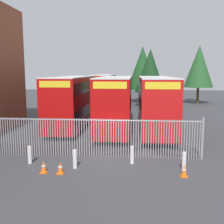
{
  "coord_description": "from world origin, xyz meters",
  "views": [
    {
      "loc": [
        1.51,
        -14.84,
        4.82
      ],
      "look_at": [
        0.0,
        4.0,
        2.0
      ],
      "focal_mm": 43.22,
      "sensor_mm": 36.0,
      "label": 1
    }
  ],
  "objects_px": {
    "double_decker_bus_behind_fence_right": "(155,102)",
    "double_decker_bus_far_back": "(104,89)",
    "double_decker_bus_behind_fence_left": "(116,101)",
    "traffic_cone_near_kerb": "(60,168)",
    "bollard_near_right": "(132,155)",
    "bollard_center_front": "(75,159)",
    "double_decker_bus_near_gate": "(73,99)",
    "bollard_far_right": "(184,161)",
    "traffic_cone_by_gate": "(184,171)",
    "traffic_cone_mid_forecourt": "(44,167)",
    "bollard_near_left": "(30,155)"
  },
  "relations": [
    {
      "from": "double_decker_bus_behind_fence_left",
      "to": "bollard_center_front",
      "type": "xyz_separation_m",
      "value": [
        -1.43,
        -9.29,
        -1.95
      ]
    },
    {
      "from": "double_decker_bus_behind_fence_left",
      "to": "bollard_near_left",
      "type": "xyz_separation_m",
      "value": [
        -3.97,
        -8.79,
        -1.95
      ]
    },
    {
      "from": "double_decker_bus_near_gate",
      "to": "double_decker_bus_behind_fence_left",
      "type": "xyz_separation_m",
      "value": [
        3.82,
        -1.05,
        0.0
      ]
    },
    {
      "from": "bollard_near_left",
      "to": "bollard_center_front",
      "type": "distance_m",
      "value": 2.59
    },
    {
      "from": "bollard_far_right",
      "to": "bollard_near_right",
      "type": "bearing_deg",
      "value": 162.01
    },
    {
      "from": "bollard_far_right",
      "to": "traffic_cone_near_kerb",
      "type": "height_order",
      "value": "bollard_far_right"
    },
    {
      "from": "double_decker_bus_behind_fence_left",
      "to": "double_decker_bus_behind_fence_right",
      "type": "xyz_separation_m",
      "value": [
        3.23,
        -0.26,
        0.0
      ]
    },
    {
      "from": "traffic_cone_by_gate",
      "to": "traffic_cone_near_kerb",
      "type": "xyz_separation_m",
      "value": [
        -5.82,
        -0.08,
        0.0
      ]
    },
    {
      "from": "bollard_near_left",
      "to": "traffic_cone_by_gate",
      "type": "relative_size",
      "value": 1.61
    },
    {
      "from": "bollard_far_right",
      "to": "traffic_cone_near_kerb",
      "type": "bearing_deg",
      "value": -171.53
    },
    {
      "from": "double_decker_bus_behind_fence_left",
      "to": "traffic_cone_mid_forecourt",
      "type": "relative_size",
      "value": 18.32
    },
    {
      "from": "double_decker_bus_behind_fence_right",
      "to": "traffic_cone_near_kerb",
      "type": "bearing_deg",
      "value": -117.87
    },
    {
      "from": "double_decker_bus_near_gate",
      "to": "bollard_center_front",
      "type": "distance_m",
      "value": 10.79
    },
    {
      "from": "traffic_cone_near_kerb",
      "to": "bollard_far_right",
      "type": "bearing_deg",
      "value": 8.47
    },
    {
      "from": "double_decker_bus_near_gate",
      "to": "traffic_cone_by_gate",
      "type": "bearing_deg",
      "value": -55.21
    },
    {
      "from": "double_decker_bus_far_back",
      "to": "traffic_cone_near_kerb",
      "type": "distance_m",
      "value": 25.04
    },
    {
      "from": "double_decker_bus_near_gate",
      "to": "bollard_near_right",
      "type": "distance_m",
      "value": 10.97
    },
    {
      "from": "bollard_near_right",
      "to": "bollard_center_front",
      "type": "bearing_deg",
      "value": -162.27
    },
    {
      "from": "double_decker_bus_far_back",
      "to": "bollard_near_left",
      "type": "bearing_deg",
      "value": -93.38
    },
    {
      "from": "bollard_near_right",
      "to": "traffic_cone_near_kerb",
      "type": "bearing_deg",
      "value": -153.26
    },
    {
      "from": "double_decker_bus_behind_fence_right",
      "to": "double_decker_bus_far_back",
      "type": "height_order",
      "value": "same"
    },
    {
      "from": "traffic_cone_mid_forecourt",
      "to": "double_decker_bus_behind_fence_left",
      "type": "bearing_deg",
      "value": 74.44
    },
    {
      "from": "double_decker_bus_far_back",
      "to": "bollard_near_right",
      "type": "xyz_separation_m",
      "value": [
        4.01,
        -23.22,
        -1.95
      ]
    },
    {
      "from": "double_decker_bus_behind_fence_right",
      "to": "traffic_cone_mid_forecourt",
      "type": "distance_m",
      "value": 11.68
    },
    {
      "from": "double_decker_bus_behind_fence_right",
      "to": "traffic_cone_near_kerb",
      "type": "distance_m",
      "value": 11.32
    },
    {
      "from": "double_decker_bus_behind_fence_left",
      "to": "traffic_cone_by_gate",
      "type": "distance_m",
      "value": 10.93
    },
    {
      "from": "bollard_near_right",
      "to": "traffic_cone_by_gate",
      "type": "xyz_separation_m",
      "value": [
        2.41,
        -1.63,
        -0.19
      ]
    },
    {
      "from": "bollard_near_left",
      "to": "traffic_cone_near_kerb",
      "type": "bearing_deg",
      "value": -33.02
    },
    {
      "from": "double_decker_bus_behind_fence_left",
      "to": "bollard_far_right",
      "type": "distance_m",
      "value": 10.22
    },
    {
      "from": "double_decker_bus_near_gate",
      "to": "bollard_center_front",
      "type": "bearing_deg",
      "value": -76.96
    },
    {
      "from": "bollard_near_right",
      "to": "traffic_cone_near_kerb",
      "type": "relative_size",
      "value": 1.61
    },
    {
      "from": "traffic_cone_by_gate",
      "to": "traffic_cone_near_kerb",
      "type": "height_order",
      "value": "same"
    },
    {
      "from": "double_decker_bus_behind_fence_right",
      "to": "traffic_cone_mid_forecourt",
      "type": "xyz_separation_m",
      "value": [
        -6.03,
        -9.77,
        -2.13
      ]
    },
    {
      "from": "bollard_center_front",
      "to": "bollard_near_right",
      "type": "relative_size",
      "value": 1.0
    },
    {
      "from": "double_decker_bus_behind_fence_right",
      "to": "double_decker_bus_far_back",
      "type": "relative_size",
      "value": 1.0
    },
    {
      "from": "traffic_cone_near_kerb",
      "to": "double_decker_bus_near_gate",
      "type": "bearing_deg",
      "value": 99.47
    },
    {
      "from": "double_decker_bus_behind_fence_right",
      "to": "bollard_near_left",
      "type": "distance_m",
      "value": 11.32
    },
    {
      "from": "bollard_center_front",
      "to": "bollard_near_right",
      "type": "distance_m",
      "value": 3.01
    },
    {
      "from": "double_decker_bus_behind_fence_right",
      "to": "bollard_near_left",
      "type": "height_order",
      "value": "double_decker_bus_behind_fence_right"
    },
    {
      "from": "double_decker_bus_behind_fence_left",
      "to": "traffic_cone_near_kerb",
      "type": "distance_m",
      "value": 10.5
    },
    {
      "from": "bollard_near_right",
      "to": "traffic_cone_mid_forecourt",
      "type": "distance_m",
      "value": 4.56
    },
    {
      "from": "bollard_near_left",
      "to": "bollard_far_right",
      "type": "relative_size",
      "value": 1.0
    },
    {
      "from": "double_decker_bus_behind_fence_left",
      "to": "bollard_near_right",
      "type": "distance_m",
      "value": 8.72
    },
    {
      "from": "double_decker_bus_behind_fence_left",
      "to": "traffic_cone_mid_forecourt",
      "type": "height_order",
      "value": "double_decker_bus_behind_fence_left"
    },
    {
      "from": "bollard_center_front",
      "to": "traffic_cone_near_kerb",
      "type": "height_order",
      "value": "bollard_center_front"
    },
    {
      "from": "traffic_cone_mid_forecourt",
      "to": "traffic_cone_near_kerb",
      "type": "height_order",
      "value": "same"
    },
    {
      "from": "double_decker_bus_near_gate",
      "to": "bollard_far_right",
      "type": "height_order",
      "value": "double_decker_bus_near_gate"
    },
    {
      "from": "double_decker_bus_behind_fence_left",
      "to": "bollard_near_right",
      "type": "xyz_separation_m",
      "value": [
        1.44,
        -8.37,
        -1.95
      ]
    },
    {
      "from": "bollard_center_front",
      "to": "bollard_far_right",
      "type": "distance_m",
      "value": 5.42
    },
    {
      "from": "double_decker_bus_near_gate",
      "to": "bollard_far_right",
      "type": "xyz_separation_m",
      "value": [
        7.81,
        -10.25,
        -1.95
      ]
    }
  ]
}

